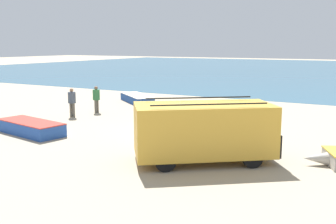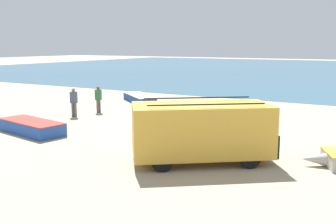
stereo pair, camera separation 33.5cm
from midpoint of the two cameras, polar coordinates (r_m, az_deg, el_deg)
The scene contains 7 objects.
ground_plane at distance 18.61m, azimuth 3.34°, elevation -2.92°, with size 200.00×200.00×0.00m, color tan.
sea_water at distance 68.83m, azimuth 23.32°, elevation 5.59°, with size 120.00×80.00×0.01m, color #33607A.
parked_van at distance 13.76m, azimuth 5.65°, elevation -2.62°, with size 5.09×4.54×2.19m.
fishing_rowboat_0 at distance 19.42m, azimuth -18.96°, elevation -2.00°, with size 4.49×1.97×0.60m.
fishing_rowboat_2 at distance 28.24m, azimuth -3.93°, elevation 2.00°, with size 4.36×3.71×0.55m.
fisherman_0 at distance 24.13m, azimuth -9.69°, elevation 2.20°, with size 0.42×0.42×1.61m.
fisherman_1 at distance 22.97m, azimuth -13.12°, elevation 1.77°, with size 0.43×0.43×1.65m.
Camera 2 is at (8.28, -16.14, 4.09)m, focal length 42.00 mm.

